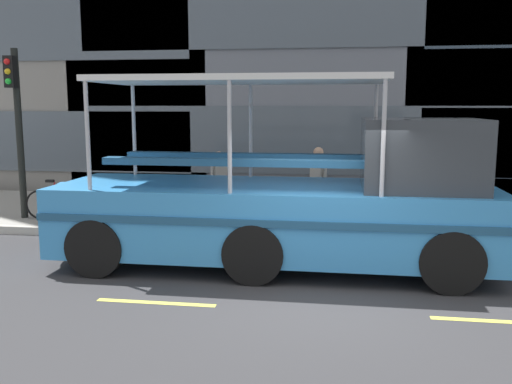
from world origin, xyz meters
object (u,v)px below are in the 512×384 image
at_px(leaned_bicycle, 60,204).
at_px(pedestrian_mid_right, 219,178).
at_px(traffic_light_pole, 17,117).
at_px(pedestrian_mid_left, 318,177).
at_px(duck_tour_boat, 306,206).
at_px(pedestrian_near_bow, 414,183).

bearing_deg(leaned_bicycle, pedestrian_mid_right, 14.08).
height_order(traffic_light_pole, pedestrian_mid_left, traffic_light_pole).
bearing_deg(pedestrian_mid_right, traffic_light_pole, -169.70).
bearing_deg(leaned_bicycle, pedestrian_mid_left, 7.23).
relative_size(duck_tour_boat, pedestrian_near_bow, 6.30).
relative_size(leaned_bicycle, pedestrian_mid_right, 1.09).
xyz_separation_m(traffic_light_pole, pedestrian_mid_left, (7.04, 0.69, -1.38)).
bearing_deg(traffic_light_pole, pedestrian_near_bow, 6.23).
bearing_deg(traffic_light_pole, pedestrian_mid_left, 5.63).
xyz_separation_m(traffic_light_pole, pedestrian_near_bow, (9.24, 1.01, -1.51)).
height_order(leaned_bicycle, pedestrian_mid_right, pedestrian_mid_right).
distance_m(duck_tour_boat, pedestrian_mid_right, 4.05).
bearing_deg(pedestrian_mid_right, leaned_bicycle, -165.92).
bearing_deg(leaned_bicycle, duck_tour_boat, -22.02).
relative_size(pedestrian_near_bow, pedestrian_mid_left, 0.88).
bearing_deg(pedestrian_mid_right, duck_tour_boat, -55.33).
height_order(pedestrian_near_bow, pedestrian_mid_left, pedestrian_mid_left).
relative_size(traffic_light_pole, leaned_bicycle, 2.30).
bearing_deg(pedestrian_mid_right, pedestrian_near_bow, 2.03).
relative_size(traffic_light_pole, pedestrian_mid_left, 2.30).
distance_m(traffic_light_pole, leaned_bicycle, 2.28).
bearing_deg(pedestrian_near_bow, leaned_bicycle, -172.52).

